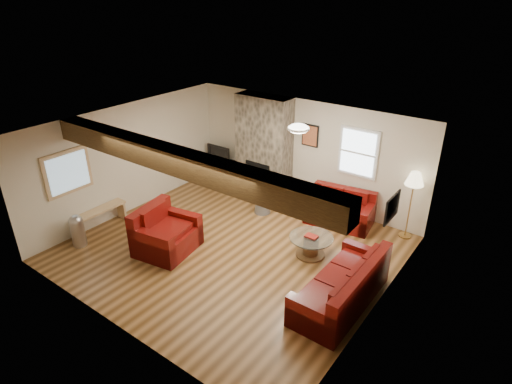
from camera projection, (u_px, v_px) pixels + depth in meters
room at (230, 193)px, 8.12m from camera, size 8.00×8.00×8.00m
oak_beam at (178, 161)px, 6.75m from camera, size 6.00×0.36×0.38m
chimney_breast at (264, 148)px, 10.47m from camera, size 1.40×0.67×2.50m
back_window at (358, 153)px, 9.23m from camera, size 0.90×0.08×1.10m
hatch_window at (68, 172)px, 8.52m from camera, size 0.08×1.00×0.90m
ceiling_dome at (298, 130)px, 7.77m from camera, size 0.40×0.40×0.18m
artwork_back at (310, 136)px, 9.80m from camera, size 0.42×0.06×0.52m
artwork_right at (392, 208)px, 6.54m from camera, size 0.06×0.55×0.42m
sofa_three at (341, 283)px, 7.04m from camera, size 0.89×2.08×0.80m
loveseat at (340, 208)px, 9.44m from camera, size 1.52×1.01×0.75m
armchair_red at (166, 230)px, 8.43m from camera, size 1.16×1.28×0.91m
coffee_table at (311, 246)px, 8.37m from camera, size 0.86×0.86×0.45m
tv_cabinet at (221, 169)px, 11.68m from camera, size 1.08×0.43×0.54m
television at (220, 153)px, 11.47m from camera, size 0.74×0.10×0.43m
floor_lamp at (414, 182)px, 8.54m from camera, size 0.38×0.38×1.47m
pine_bench at (101, 219)px, 9.31m from camera, size 0.28×1.21×0.45m
pedal_bin at (78, 230)px, 8.64m from camera, size 0.30×0.30×0.70m
coal_bucket at (262, 205)px, 9.97m from camera, size 0.38×0.38×0.36m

